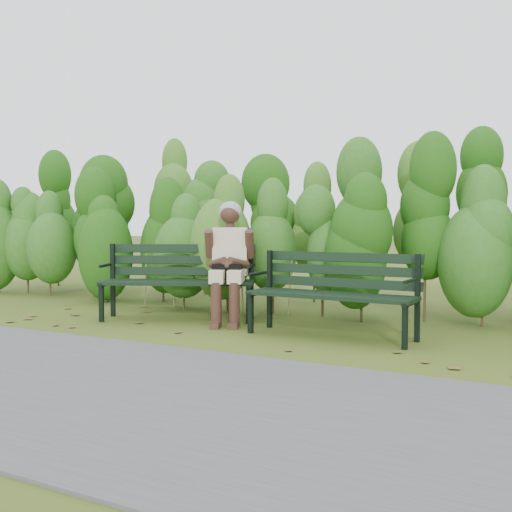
% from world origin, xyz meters
% --- Properties ---
extents(ground, '(80.00, 80.00, 0.00)m').
position_xyz_m(ground, '(0.00, 0.00, 0.00)').
color(ground, '#3D4E16').
extents(footpath, '(60.00, 2.50, 0.01)m').
position_xyz_m(footpath, '(0.00, -2.20, 0.01)').
color(footpath, '#474749').
rests_on(footpath, ground).
extents(hedge_band, '(11.04, 1.67, 2.42)m').
position_xyz_m(hedge_band, '(0.00, 1.86, 1.26)').
color(hedge_band, '#47381E').
rests_on(hedge_band, ground).
extents(leaf_litter, '(5.54, 2.00, 0.01)m').
position_xyz_m(leaf_litter, '(-0.18, -0.34, 0.00)').
color(leaf_litter, brown).
rests_on(leaf_litter, ground).
extents(bench_left, '(1.79, 1.20, 0.86)m').
position_xyz_m(bench_left, '(-1.04, 0.44, 0.50)').
color(bench_left, black).
rests_on(bench_left, ground).
extents(bench_right, '(1.64, 0.58, 0.81)m').
position_xyz_m(bench_right, '(0.90, 0.27, 0.48)').
color(bench_right, black).
rests_on(bench_right, ground).
extents(seated_woman, '(0.66, 0.86, 1.34)m').
position_xyz_m(seated_woman, '(-0.43, 0.52, 0.74)').
color(seated_woman, beige).
rests_on(seated_woman, ground).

